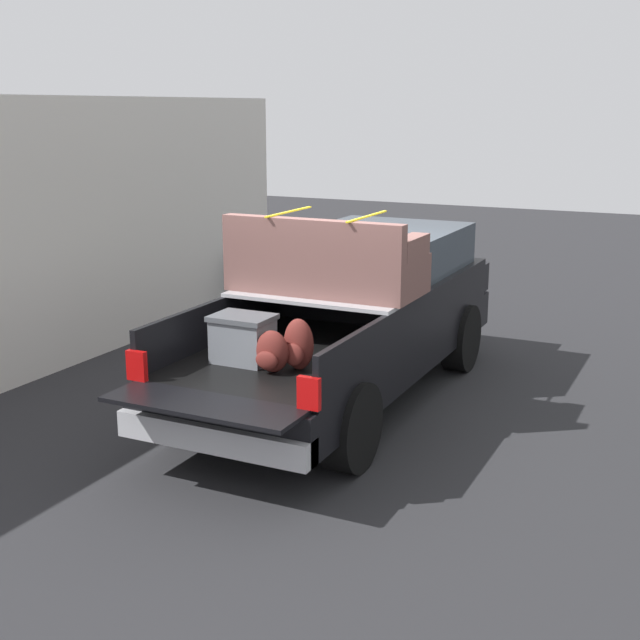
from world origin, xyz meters
TOP-DOWN VIEW (x-y plane):
  - ground_plane at (0.00, 0.00)m, footprint 40.00×40.00m
  - pickup_truck at (0.37, 0.00)m, footprint 6.05×2.06m
  - building_facade at (-0.96, 3.94)m, footprint 11.81×0.36m
  - trash_can at (3.88, 3.30)m, footprint 0.60×0.60m

SIDE VIEW (x-z plane):
  - ground_plane at x=0.00m, z-range 0.00..0.00m
  - trash_can at x=3.88m, z-range 0.01..0.99m
  - pickup_truck at x=0.37m, z-range -0.14..2.09m
  - building_facade at x=-0.96m, z-range 0.00..3.46m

